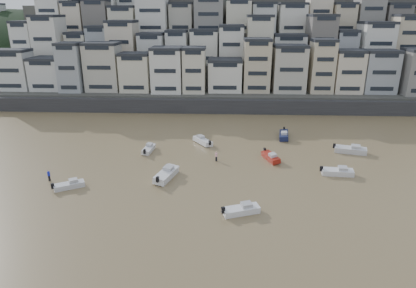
{
  "coord_description": "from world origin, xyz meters",
  "views": [
    {
      "loc": [
        11.41,
        -25.86,
        23.92
      ],
      "look_at": [
        8.86,
        30.0,
        4.0
      ],
      "focal_mm": 32.0,
      "sensor_mm": 36.0,
      "label": 1
    }
  ],
  "objects_px": {
    "boat_j": "(69,184)",
    "boat_d": "(338,171)",
    "boat_i": "(284,134)",
    "boat_a": "(241,209)",
    "boat_g": "(351,149)",
    "person_pink": "(216,156)",
    "boat_f": "(149,148)",
    "boat_c": "(166,173)",
    "person_blue": "(49,175)",
    "boat_h": "(203,140)",
    "boat_e": "(271,156)"
  },
  "relations": [
    {
      "from": "boat_c",
      "to": "boat_i",
      "type": "height_order",
      "value": "boat_c"
    },
    {
      "from": "boat_a",
      "to": "boat_f",
      "type": "distance_m",
      "value": 26.67
    },
    {
      "from": "boat_h",
      "to": "person_blue",
      "type": "bearing_deg",
      "value": 94.42
    },
    {
      "from": "person_pink",
      "to": "boat_h",
      "type": "bearing_deg",
      "value": 107.91
    },
    {
      "from": "boat_h",
      "to": "boat_f",
      "type": "bearing_deg",
      "value": 82.15
    },
    {
      "from": "boat_c",
      "to": "boat_i",
      "type": "xyz_separation_m",
      "value": [
        20.76,
        20.26,
        -0.06
      ]
    },
    {
      "from": "boat_j",
      "to": "boat_d",
      "type": "bearing_deg",
      "value": -20.97
    },
    {
      "from": "boat_d",
      "to": "boat_a",
      "type": "bearing_deg",
      "value": -136.57
    },
    {
      "from": "boat_a",
      "to": "boat_g",
      "type": "bearing_deg",
      "value": 27.66
    },
    {
      "from": "boat_h",
      "to": "person_pink",
      "type": "relative_size",
      "value": 3.14
    },
    {
      "from": "boat_j",
      "to": "boat_f",
      "type": "height_order",
      "value": "boat_f"
    },
    {
      "from": "boat_h",
      "to": "boat_j",
      "type": "bearing_deg",
      "value": 103.55
    },
    {
      "from": "boat_h",
      "to": "boat_d",
      "type": "xyz_separation_m",
      "value": [
        21.8,
        -13.71,
        -0.03
      ]
    },
    {
      "from": "boat_d",
      "to": "boat_c",
      "type": "relative_size",
      "value": 0.83
    },
    {
      "from": "person_blue",
      "to": "boat_f",
      "type": "bearing_deg",
      "value": 46.06
    },
    {
      "from": "boat_g",
      "to": "boat_d",
      "type": "height_order",
      "value": "boat_g"
    },
    {
      "from": "boat_c",
      "to": "person_pink",
      "type": "distance_m",
      "value": 10.42
    },
    {
      "from": "boat_e",
      "to": "boat_h",
      "type": "relative_size",
      "value": 0.94
    },
    {
      "from": "boat_f",
      "to": "boat_e",
      "type": "bearing_deg",
      "value": -92.12
    },
    {
      "from": "boat_d",
      "to": "boat_i",
      "type": "xyz_separation_m",
      "value": [
        -5.65,
        17.89,
        0.08
      ]
    },
    {
      "from": "boat_g",
      "to": "boat_d",
      "type": "xyz_separation_m",
      "value": [
        -5.07,
        -9.87,
        -0.1
      ]
    },
    {
      "from": "boat_f",
      "to": "boat_i",
      "type": "distance_m",
      "value": 27.24
    },
    {
      "from": "boat_g",
      "to": "boat_i",
      "type": "height_order",
      "value": "boat_g"
    },
    {
      "from": "boat_e",
      "to": "boat_d",
      "type": "distance_m",
      "value": 11.28
    },
    {
      "from": "boat_g",
      "to": "person_blue",
      "type": "distance_m",
      "value": 50.86
    },
    {
      "from": "boat_e",
      "to": "boat_f",
      "type": "xyz_separation_m",
      "value": [
        -21.68,
        3.15,
        -0.04
      ]
    },
    {
      "from": "boat_j",
      "to": "boat_i",
      "type": "height_order",
      "value": "boat_i"
    },
    {
      "from": "person_pink",
      "to": "person_blue",
      "type": "bearing_deg",
      "value": -160.18
    },
    {
      "from": "boat_d",
      "to": "boat_i",
      "type": "height_order",
      "value": "boat_i"
    },
    {
      "from": "boat_g",
      "to": "boat_h",
      "type": "distance_m",
      "value": 27.14
    },
    {
      "from": "boat_g",
      "to": "boat_j",
      "type": "height_order",
      "value": "boat_g"
    },
    {
      "from": "person_blue",
      "to": "person_pink",
      "type": "distance_m",
      "value": 26.46
    },
    {
      "from": "boat_a",
      "to": "boat_i",
      "type": "height_order",
      "value": "boat_i"
    },
    {
      "from": "boat_j",
      "to": "boat_f",
      "type": "xyz_separation_m",
      "value": [
        8.52,
        15.27,
        0.03
      ]
    },
    {
      "from": "boat_i",
      "to": "boat_a",
      "type": "bearing_deg",
      "value": -9.3
    },
    {
      "from": "boat_f",
      "to": "person_blue",
      "type": "xyz_separation_m",
      "value": [
        -12.49,
        -12.96,
        0.21
      ]
    },
    {
      "from": "boat_e",
      "to": "boat_d",
      "type": "xyz_separation_m",
      "value": [
        9.69,
        -5.78,
        0.01
      ]
    },
    {
      "from": "boat_h",
      "to": "boat_j",
      "type": "relative_size",
      "value": 1.18
    },
    {
      "from": "boat_e",
      "to": "boat_i",
      "type": "relative_size",
      "value": 0.88
    },
    {
      "from": "boat_f",
      "to": "person_pink",
      "type": "bearing_deg",
      "value": -101.68
    },
    {
      "from": "boat_j",
      "to": "boat_c",
      "type": "height_order",
      "value": "boat_c"
    },
    {
      "from": "person_blue",
      "to": "boat_j",
      "type": "bearing_deg",
      "value": -30.17
    },
    {
      "from": "person_pink",
      "to": "boat_j",
      "type": "bearing_deg",
      "value": -151.67
    },
    {
      "from": "boat_g",
      "to": "person_pink",
      "type": "xyz_separation_m",
      "value": [
        -24.03,
        -4.93,
        0.05
      ]
    },
    {
      "from": "boat_h",
      "to": "boat_g",
      "type": "bearing_deg",
      "value": -132.51
    },
    {
      "from": "boat_f",
      "to": "boat_i",
      "type": "bearing_deg",
      "value": -64.65
    },
    {
      "from": "boat_e",
      "to": "boat_a",
      "type": "relative_size",
      "value": 1.0
    },
    {
      "from": "boat_c",
      "to": "person_blue",
      "type": "distance_m",
      "value": 17.54
    },
    {
      "from": "boat_g",
      "to": "boat_h",
      "type": "relative_size",
      "value": 1.1
    },
    {
      "from": "boat_a",
      "to": "boat_j",
      "type": "height_order",
      "value": "boat_a"
    }
  ]
}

